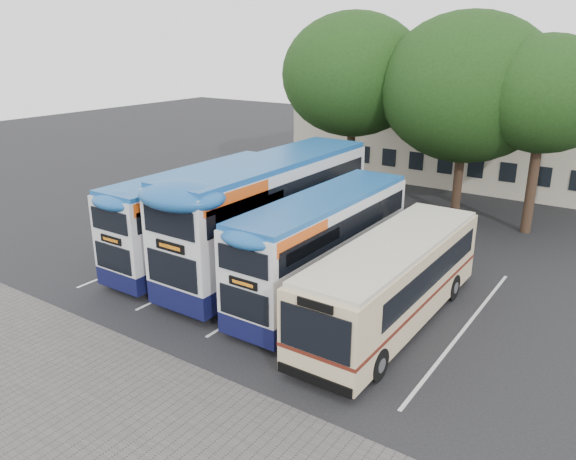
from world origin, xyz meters
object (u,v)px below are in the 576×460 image
(tree_right, at_px, (545,95))
(bus_single, at_px, (394,277))
(tree_left, at_px, (354,75))
(bus_dd_mid, at_px, (271,210))
(bus_dd_right, at_px, (324,242))
(tree_mid, at_px, (467,88))
(bus_dd_left, at_px, (202,211))

(tree_right, bearing_deg, bus_single, -97.25)
(tree_left, bearing_deg, bus_dd_mid, -77.79)
(tree_right, relative_size, bus_dd_right, 1.02)
(tree_mid, height_order, tree_right, tree_mid)
(bus_dd_mid, xyz_separation_m, bus_dd_right, (3.28, -1.12, -0.46))
(tree_mid, bearing_deg, tree_left, -176.70)
(bus_dd_left, distance_m, bus_dd_mid, 3.38)
(bus_dd_left, bearing_deg, bus_dd_right, -2.56)
(tree_left, xyz_separation_m, tree_mid, (6.58, 0.38, -0.46))
(bus_dd_left, xyz_separation_m, bus_single, (9.64, -0.74, -0.53))
(tree_right, distance_m, bus_dd_mid, 14.58)
(tree_left, distance_m, tree_right, 10.58)
(bus_dd_left, bearing_deg, tree_mid, 60.46)
(bus_dd_left, height_order, bus_single, bus_dd_left)
(tree_right, xyz_separation_m, bus_dd_mid, (-8.03, -11.37, -4.31))
(bus_dd_mid, distance_m, bus_single, 6.64)
(bus_dd_left, xyz_separation_m, bus_dd_right, (6.53, -0.29, -0.04))
(bus_single, bearing_deg, bus_dd_mid, 166.20)
(tree_mid, relative_size, bus_dd_left, 1.12)
(tree_left, relative_size, bus_dd_left, 1.13)
(tree_left, xyz_separation_m, bus_dd_right, (5.81, -12.81, -5.31))
(tree_left, bearing_deg, bus_single, -56.07)
(bus_single, bearing_deg, tree_right, 82.75)
(bus_dd_right, bearing_deg, bus_dd_mid, 161.06)
(bus_dd_mid, height_order, bus_dd_right, bus_dd_mid)
(tree_left, height_order, bus_dd_right, tree_left)
(bus_dd_right, bearing_deg, tree_right, 69.18)
(tree_left, distance_m, tree_mid, 6.61)
(tree_left, distance_m, bus_single, 16.99)
(tree_mid, xyz_separation_m, bus_dd_left, (-7.31, -12.89, -4.81))
(tree_left, xyz_separation_m, tree_right, (10.56, -0.31, -0.54))
(bus_dd_mid, relative_size, bus_dd_right, 1.20)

